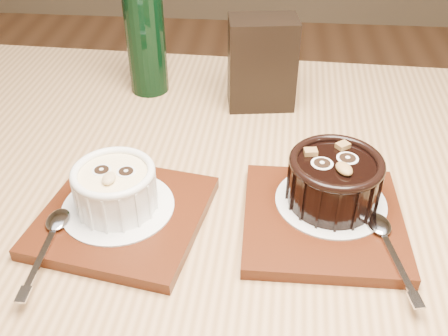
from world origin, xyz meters
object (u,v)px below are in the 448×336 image
at_px(ramekin_white, 115,187).
at_px(condiment_stand, 262,63).
at_px(table, 251,251).
at_px(tray_right, 323,220).
at_px(green_bottle, 146,38).
at_px(tray_left, 123,216).
at_px(ramekin_dark, 334,178).

distance_m(ramekin_white, condiment_stand, 0.32).
distance_m(table, condiment_stand, 0.28).
height_order(table, condiment_stand, condiment_stand).
xyz_separation_m(tray_right, green_bottle, (-0.26, 0.31, 0.08)).
relative_size(ramekin_white, green_bottle, 0.41).
height_order(table, green_bottle, green_bottle).
height_order(tray_left, ramekin_dark, ramekin_dark).
xyz_separation_m(ramekin_dark, condiment_stand, (-0.09, 0.25, 0.02)).
height_order(tray_left, tray_right, same).
height_order(table, tray_left, tray_left).
bearing_deg(green_bottle, table, -55.85).
xyz_separation_m(table, tray_left, (-0.15, -0.05, 0.10)).
relative_size(table, ramekin_white, 13.08).
bearing_deg(tray_left, table, 19.62).
bearing_deg(table, condiment_stand, 89.64).
xyz_separation_m(ramekin_white, tray_right, (0.24, 0.01, -0.04)).
bearing_deg(ramekin_dark, green_bottle, 111.13).
xyz_separation_m(tray_left, ramekin_white, (-0.01, 0.01, 0.04)).
bearing_deg(condiment_stand, tray_left, -117.71).
distance_m(tray_left, green_bottle, 0.33).
distance_m(tray_right, ramekin_dark, 0.05).
height_order(tray_right, green_bottle, green_bottle).
bearing_deg(tray_right, tray_left, -176.83).
height_order(condiment_stand, green_bottle, green_bottle).
relative_size(tray_right, green_bottle, 0.78).
distance_m(tray_left, ramekin_dark, 0.25).
height_order(tray_right, ramekin_dark, ramekin_dark).
xyz_separation_m(table, tray_right, (0.08, -0.04, 0.10)).
bearing_deg(ramekin_white, condiment_stand, 61.45).
height_order(ramekin_white, ramekin_dark, ramekin_dark).
bearing_deg(table, tray_right, -26.26).
xyz_separation_m(tray_left, green_bottle, (-0.03, 0.32, 0.08)).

